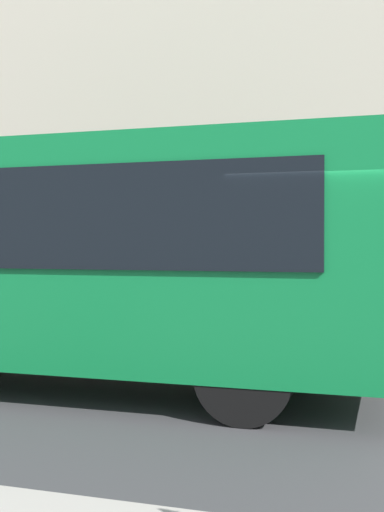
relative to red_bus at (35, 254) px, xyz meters
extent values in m
plane|color=#38383A|center=(-4.11, 0.07, -1.68)|extent=(60.00, 60.00, 0.00)
cube|color=beige|center=(-4.11, -6.73, 4.32)|extent=(28.00, 0.80, 12.00)
cube|color=#0F7238|center=(-0.02, -0.01, 0.02)|extent=(9.00, 2.50, 2.60)
cylinder|color=black|center=(-3.02, -1.11, -1.18)|extent=(1.00, 0.28, 1.00)
cylinder|color=black|center=(-3.02, 1.09, -1.18)|extent=(1.00, 0.28, 1.00)
camera|label=1|loc=(-4.43, 7.40, 0.13)|focal=45.37mm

